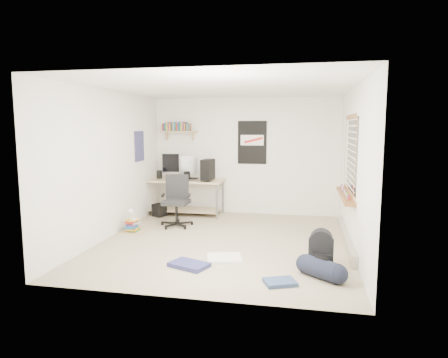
% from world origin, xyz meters
% --- Properties ---
extents(floor, '(4.00, 4.50, 0.01)m').
position_xyz_m(floor, '(0.00, 0.00, -0.01)').
color(floor, gray).
rests_on(floor, ground).
extents(ceiling, '(4.00, 4.50, 0.01)m').
position_xyz_m(ceiling, '(0.00, 0.00, 2.50)').
color(ceiling, white).
rests_on(ceiling, ground).
extents(back_wall, '(4.00, 0.01, 2.50)m').
position_xyz_m(back_wall, '(0.00, 2.25, 1.25)').
color(back_wall, silver).
rests_on(back_wall, ground).
extents(left_wall, '(0.01, 4.50, 2.50)m').
position_xyz_m(left_wall, '(-2.00, 0.00, 1.25)').
color(left_wall, silver).
rests_on(left_wall, ground).
extents(right_wall, '(0.01, 4.50, 2.50)m').
position_xyz_m(right_wall, '(2.00, 0.00, 1.25)').
color(right_wall, silver).
rests_on(right_wall, ground).
extents(desk, '(1.82, 0.99, 0.79)m').
position_xyz_m(desk, '(-1.29, 1.88, 0.36)').
color(desk, tan).
rests_on(desk, floor).
extents(monitor_left, '(0.42, 0.15, 0.45)m').
position_xyz_m(monitor_left, '(-1.58, 1.96, 1.02)').
color(monitor_left, '#9F9EA3').
rests_on(monitor_left, desk).
extents(monitor_right, '(0.36, 0.23, 0.39)m').
position_xyz_m(monitor_right, '(-1.16, 1.87, 0.99)').
color(monitor_right, '#9B9CA0').
rests_on(monitor_right, desk).
extents(pc_tower, '(0.23, 0.42, 0.43)m').
position_xyz_m(pc_tower, '(-0.70, 1.71, 1.00)').
color(pc_tower, black).
rests_on(pc_tower, desk).
extents(keyboard, '(0.40, 0.14, 0.02)m').
position_xyz_m(keyboard, '(-1.14, 1.79, 0.80)').
color(keyboard, black).
rests_on(keyboard, desk).
extents(speaker_left, '(0.09, 0.09, 0.17)m').
position_xyz_m(speaker_left, '(-1.75, 1.66, 0.88)').
color(speaker_left, black).
rests_on(speaker_left, desk).
extents(speaker_right, '(0.12, 0.12, 0.18)m').
position_xyz_m(speaker_right, '(-1.11, 1.56, 0.88)').
color(speaker_right, black).
rests_on(speaker_right, desk).
extents(office_chair, '(0.76, 0.76, 0.98)m').
position_xyz_m(office_chair, '(-1.10, 0.82, 0.49)').
color(office_chair, black).
rests_on(office_chair, floor).
extents(wall_shelf, '(0.80, 0.22, 0.24)m').
position_xyz_m(wall_shelf, '(-1.45, 2.14, 1.78)').
color(wall_shelf, tan).
rests_on(wall_shelf, back_wall).
extents(poster_back_wall, '(0.62, 0.03, 0.92)m').
position_xyz_m(poster_back_wall, '(0.15, 2.23, 1.55)').
color(poster_back_wall, black).
rests_on(poster_back_wall, back_wall).
extents(poster_left_wall, '(0.02, 0.42, 0.60)m').
position_xyz_m(poster_left_wall, '(-1.99, 1.20, 1.50)').
color(poster_left_wall, navy).
rests_on(poster_left_wall, left_wall).
extents(window, '(0.10, 1.50, 1.26)m').
position_xyz_m(window, '(1.95, 0.30, 1.45)').
color(window, brown).
rests_on(window, right_wall).
extents(baseboard_heater, '(0.08, 2.50, 0.18)m').
position_xyz_m(baseboard_heater, '(1.96, 0.30, 0.09)').
color(baseboard_heater, '#B7B2A8').
rests_on(baseboard_heater, floor).
extents(backpack, '(0.33, 0.27, 0.43)m').
position_xyz_m(backpack, '(1.51, -1.00, 0.20)').
color(backpack, black).
rests_on(backpack, floor).
extents(duffel_bag, '(0.35, 0.35, 0.49)m').
position_xyz_m(duffel_bag, '(1.50, -1.34, 0.14)').
color(duffel_bag, black).
rests_on(duffel_bag, floor).
extents(tshirt, '(0.57, 0.52, 0.04)m').
position_xyz_m(tshirt, '(0.17, -0.88, 0.02)').
color(tshirt, silver).
rests_on(tshirt, floor).
extents(jeans_a, '(0.60, 0.49, 0.06)m').
position_xyz_m(jeans_a, '(-0.24, -1.27, 0.03)').
color(jeans_a, navy).
rests_on(jeans_a, floor).
extents(jeans_b, '(0.45, 0.40, 0.05)m').
position_xyz_m(jeans_b, '(1.01, -1.63, 0.03)').
color(jeans_b, navy).
rests_on(jeans_b, floor).
extents(book_stack, '(0.46, 0.38, 0.30)m').
position_xyz_m(book_stack, '(-1.75, 0.28, 0.15)').
color(book_stack, brown).
rests_on(book_stack, floor).
extents(desk_lamp, '(0.13, 0.20, 0.18)m').
position_xyz_m(desk_lamp, '(-1.73, 0.26, 0.38)').
color(desk_lamp, silver).
rests_on(desk_lamp, book_stack).
extents(subwoofer, '(0.31, 0.31, 0.26)m').
position_xyz_m(subwoofer, '(-1.72, 1.54, 0.14)').
color(subwoofer, black).
rests_on(subwoofer, floor).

